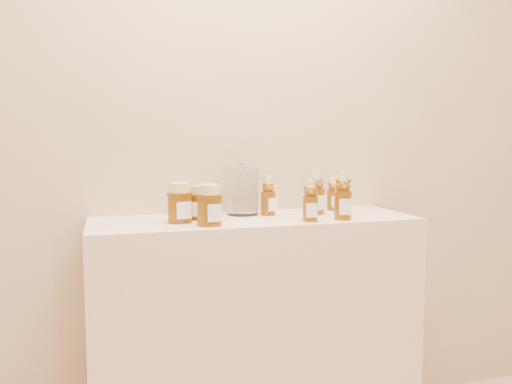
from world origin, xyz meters
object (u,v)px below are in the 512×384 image
object	(u,v)px
bear_bottle_back_left	(268,193)
honey_jar_left	(180,203)
bear_bottle_front_left	(310,198)
glass_canister	(242,189)
display_table	(256,335)

from	to	relation	value
bear_bottle_back_left	honey_jar_left	xyz separation A→B (m)	(-0.35, -0.08, -0.02)
bear_bottle_front_left	honey_jar_left	distance (m)	0.46
honey_jar_left	glass_canister	bearing A→B (deg)	13.29
bear_bottle_front_left	glass_canister	distance (m)	0.30
display_table	honey_jar_left	xyz separation A→B (m)	(-0.28, -0.03, 0.52)
bear_bottle_back_left	bear_bottle_front_left	bearing A→B (deg)	-81.96
bear_bottle_back_left	bear_bottle_front_left	size ratio (longest dim) A/B	1.01
display_table	honey_jar_left	world-z (taller)	honey_jar_left
bear_bottle_back_left	bear_bottle_front_left	distance (m)	0.21
bear_bottle_front_left	honey_jar_left	size ratio (longest dim) A/B	1.20
display_table	bear_bottle_back_left	bearing A→B (deg)	39.06
bear_bottle_back_left	bear_bottle_front_left	world-z (taller)	bear_bottle_back_left
display_table	bear_bottle_front_left	xyz separation A→B (m)	(0.16, -0.13, 0.53)
display_table	honey_jar_left	distance (m)	0.59
glass_canister	bear_bottle_front_left	bearing A→B (deg)	-50.16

